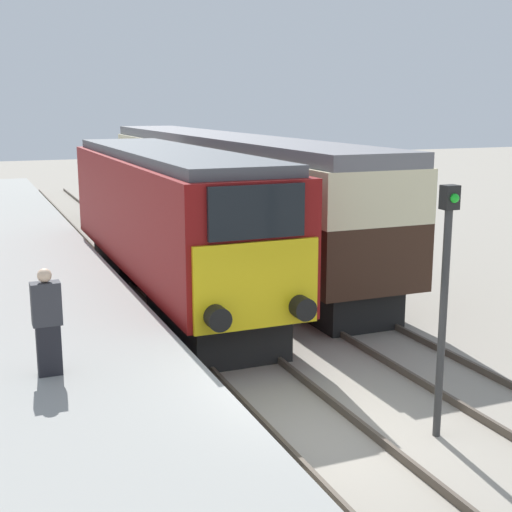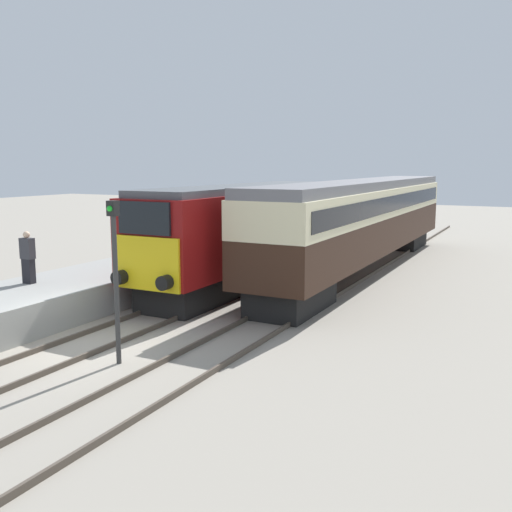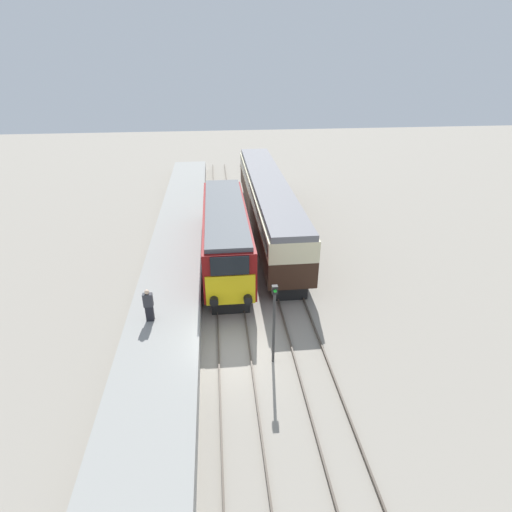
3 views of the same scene
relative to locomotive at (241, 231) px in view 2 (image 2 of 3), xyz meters
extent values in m
plane|color=gray|center=(0.00, -8.89, -2.19)|extent=(120.00, 120.00, 0.00)
cube|color=gray|center=(-3.30, -0.89, -1.68)|extent=(3.50, 50.00, 1.03)
cube|color=#4C4238|center=(-0.72, -3.89, -2.12)|extent=(0.07, 60.00, 0.14)
cube|color=#4C4238|center=(0.72, -3.89, -2.12)|extent=(0.07, 60.00, 0.14)
cube|color=#4C4238|center=(2.68, -3.89, -2.12)|extent=(0.07, 60.00, 0.14)
cube|color=#4C4238|center=(4.12, -3.89, -2.12)|extent=(0.07, 60.00, 0.14)
cube|color=black|center=(0.00, -3.55, -1.69)|extent=(2.03, 4.00, 1.00)
cube|color=black|center=(0.00, 3.63, -1.69)|extent=(2.03, 4.00, 1.00)
cube|color=maroon|center=(0.00, 0.04, 0.18)|extent=(2.70, 12.19, 2.75)
cube|color=yellow|center=(0.00, -6.09, -0.37)|extent=(2.48, 0.10, 1.65)
cube|color=black|center=(0.00, -6.09, 1.01)|extent=(1.89, 0.10, 0.99)
cube|color=#4C5156|center=(0.00, 0.04, 1.68)|extent=(2.38, 11.70, 0.24)
cylinder|color=black|center=(-0.85, -6.30, -0.84)|extent=(0.44, 0.35, 0.44)
cylinder|color=black|center=(0.85, -6.30, -0.84)|extent=(0.44, 0.35, 0.44)
cube|color=black|center=(3.40, -2.79, -1.72)|extent=(1.89, 3.60, 0.95)
cube|color=black|center=(3.40, 13.74, -1.72)|extent=(1.89, 3.60, 0.95)
cube|color=#331E14|center=(3.40, 5.48, -0.46)|extent=(2.70, 20.93, 1.56)
cube|color=beige|center=(3.40, 5.48, 0.93)|extent=(2.71, 20.93, 1.23)
cube|color=black|center=(3.40, 5.48, 0.93)|extent=(2.75, 20.09, 0.67)
cube|color=slate|center=(3.40, 5.48, 1.72)|extent=(2.48, 20.93, 0.36)
cube|color=black|center=(-3.88, -7.10, -0.77)|extent=(0.36, 0.24, 0.80)
cube|color=#333338|center=(-3.88, -7.10, -0.04)|extent=(0.44, 0.26, 0.67)
sphere|color=beige|center=(-3.88, -7.10, 0.41)|extent=(0.22, 0.22, 0.22)
cylinder|color=#333333|center=(1.70, -9.40, -0.39)|extent=(0.12, 0.12, 3.60)
cube|color=black|center=(1.70, -9.40, 1.59)|extent=(0.24, 0.20, 0.36)
sphere|color=green|center=(1.70, -9.51, 1.59)|extent=(0.14, 0.14, 0.14)
camera|label=1|loc=(-4.90, -17.92, 2.93)|focal=50.00mm
camera|label=2|loc=(10.72, -19.72, 2.59)|focal=40.00mm
camera|label=3|loc=(-0.50, -23.09, 10.18)|focal=28.00mm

